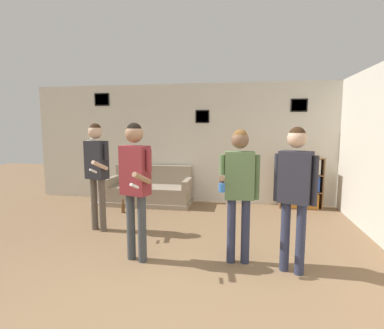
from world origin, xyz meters
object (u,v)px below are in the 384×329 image
couch (150,191)px  floor_lamp (94,152)px  person_player_foreground_center (135,176)px  drinking_cup (297,155)px  person_player_foreground_left (97,165)px  person_watcher_holding_cup (239,182)px  bookshelf (301,183)px  person_spectator_near_bookshelf (295,184)px  bottle_on_floor (123,207)px

couch → floor_lamp: size_ratio=1.13×
couch → person_player_foreground_center: person_player_foreground_center is taller
floor_lamp → person_player_foreground_center: person_player_foreground_center is taller
couch → drinking_cup: (3.19, 0.20, 0.86)m
person_player_foreground_left → person_watcher_holding_cup: bearing=-19.5°
couch → floor_lamp: 1.51m
bookshelf → drinking_cup: bearing=179.8°
drinking_cup → bookshelf: bearing=-0.2°
couch → person_spectator_near_bookshelf: bearing=-46.4°
person_player_foreground_center → bookshelf: bearing=49.5°
person_player_foreground_center → person_spectator_near_bookshelf: (1.95, 0.01, -0.04)m
person_player_foreground_left → person_spectator_near_bookshelf: person_player_foreground_left is taller
person_player_foreground_center → person_spectator_near_bookshelf: size_ratio=1.03×
bottle_on_floor → couch: bearing=67.4°
bookshelf → person_spectator_near_bookshelf: person_spectator_near_bookshelf is taller
person_player_foreground_left → person_player_foreground_center: (1.04, -0.99, -0.00)m
floor_lamp → person_watcher_holding_cup: size_ratio=0.96×
couch → person_watcher_holding_cup: (2.02, -2.65, 0.77)m
person_player_foreground_left → bottle_on_floor: bearing=90.1°
floor_lamp → bottle_on_floor: size_ratio=5.95×
person_player_foreground_left → drinking_cup: 4.05m
person_player_foreground_center → person_watcher_holding_cup: bearing=6.9°
floor_lamp → drinking_cup: floor_lamp is taller
floor_lamp → person_spectator_near_bookshelf: size_ratio=0.94×
floor_lamp → bottle_on_floor: 1.48m
person_spectator_near_bookshelf → person_watcher_holding_cup: bearing=166.8°
couch → floor_lamp: (-1.20, -0.23, 0.89)m
bottle_on_floor → drinking_cup: size_ratio=2.80×
bookshelf → drinking_cup: drinking_cup is taller
bookshelf → person_watcher_holding_cup: (-1.26, -2.85, 0.51)m
floor_lamp → person_player_foreground_center: (1.91, -2.58, -0.06)m
person_spectator_near_bookshelf → bottle_on_floor: bearing=146.0°
person_player_foreground_center → bottle_on_floor: size_ratio=6.48×
person_player_foreground_left → floor_lamp: bearing=118.7°
person_watcher_holding_cup → bottle_on_floor: (-2.34, 1.87, -0.95)m
floor_lamp → person_spectator_near_bookshelf: bearing=-33.7°
person_spectator_near_bookshelf → person_player_foreground_left: bearing=161.8°
bottle_on_floor → drinking_cup: 3.79m
person_watcher_holding_cup → drinking_cup: bearing=67.7°
bottle_on_floor → person_watcher_holding_cup: bearing=-38.5°
floor_lamp → drinking_cup: size_ratio=16.64×
bookshelf → person_player_foreground_left: bearing=-150.8°
person_player_foreground_center → drinking_cup: size_ratio=18.11×
bookshelf → person_spectator_near_bookshelf: 3.11m
couch → bookshelf: bearing=3.5°
couch → bottle_on_floor: (-0.33, -0.78, -0.18)m
person_player_foreground_center → person_watcher_holding_cup: person_player_foreground_center is taller
floor_lamp → person_player_foreground_left: (0.87, -1.59, -0.06)m
floor_lamp → person_player_foreground_center: bearing=-53.5°
bookshelf → person_spectator_near_bookshelf: bearing=-101.7°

